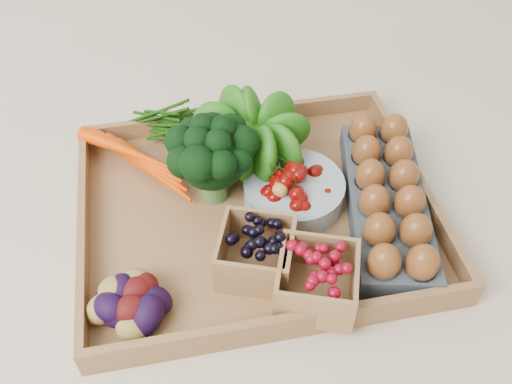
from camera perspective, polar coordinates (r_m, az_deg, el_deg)
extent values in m
plane|color=beige|center=(0.93, 0.00, -2.53)|extent=(4.00, 4.00, 0.00)
cube|color=olive|center=(0.92, 0.00, -2.23)|extent=(0.55, 0.45, 0.01)
sphere|color=#164E0C|center=(0.95, -0.07, 5.90)|extent=(0.13, 0.13, 0.13)
cylinder|color=#8C9EA5|center=(0.92, 3.79, 0.04)|extent=(0.16, 0.16, 0.04)
cube|color=#383F47|center=(0.93, 12.86, -1.12)|extent=(0.19, 0.35, 0.04)
cube|color=black|center=(0.82, 0.00, -6.09)|extent=(0.14, 0.14, 0.07)
cube|color=maroon|center=(0.80, 6.09, -8.79)|extent=(0.14, 0.14, 0.07)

